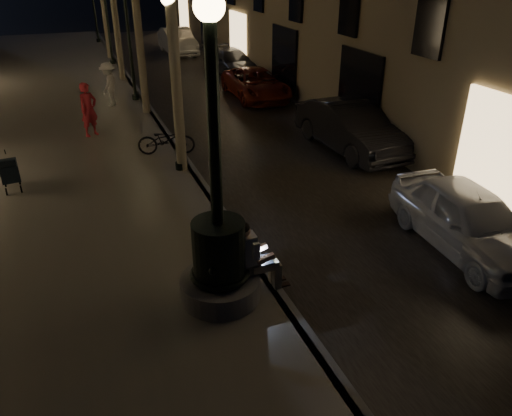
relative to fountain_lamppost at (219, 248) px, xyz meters
name	(u,v)px	position (x,y,z in m)	size (l,w,h in m)	color
ground	(148,110)	(1.00, 13.00, -1.21)	(120.00, 120.00, 0.00)	black
cobble_lane	(219,102)	(4.00, 13.00, -1.20)	(6.00, 45.00, 0.02)	black
promenade	(41,118)	(-3.00, 13.00, -1.11)	(8.00, 45.00, 0.20)	#69665D
curb_strip	(148,107)	(1.00, 13.00, -1.11)	(0.25, 45.00, 0.20)	#59595B
fountain_lamppost	(219,248)	(0.00, 0.00, 0.00)	(1.40, 1.40, 5.21)	#59595B
seated_man_laptop	(253,255)	(0.61, 0.00, -0.27)	(1.04, 0.35, 1.41)	tan
lamp_curb_a	(172,59)	(0.70, 6.00, 2.02)	(0.36, 0.36, 4.81)	black
lamp_curb_b	(127,22)	(0.70, 14.00, 2.02)	(0.36, 0.36, 4.81)	black
lamp_curb_c	(105,4)	(0.70, 22.00, 2.02)	(0.36, 0.36, 4.81)	black
stroller	(9,171)	(-3.63, 6.19, -0.49)	(0.50, 1.02, 1.03)	black
car_front	(468,219)	(5.42, 0.03, -0.52)	(1.63, 4.06, 1.38)	#B4B6BC
car_second	(351,127)	(6.20, 6.11, -0.45)	(1.60, 4.59, 1.51)	black
car_third	(256,84)	(5.71, 13.13, -0.60)	(2.04, 4.41, 1.23)	maroon
car_rear	(231,62)	(6.20, 17.92, -0.58)	(1.78, 4.38, 1.27)	#313136
car_fifth	(178,41)	(5.00, 24.82, -0.45)	(1.61, 4.61, 1.52)	#A2A29D
pedestrian_red	(89,110)	(-1.37, 9.92, -0.14)	(0.64, 0.42, 1.75)	#B3232F
pedestrian_white	(109,84)	(-0.35, 13.40, -0.17)	(1.09, 0.63, 1.69)	white
bicycle	(166,140)	(0.60, 7.32, -0.57)	(0.59, 1.69, 0.89)	black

